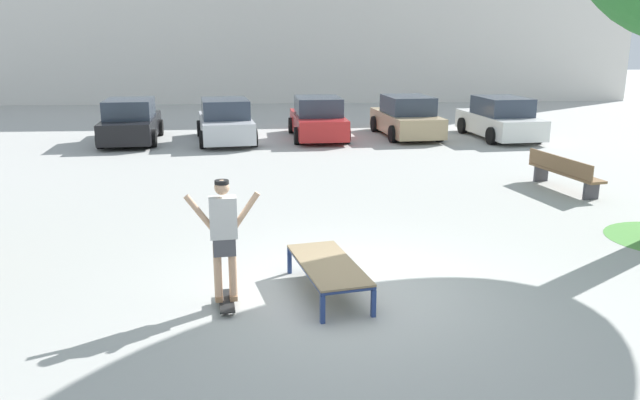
% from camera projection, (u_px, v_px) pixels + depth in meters
% --- Properties ---
extents(ground_plane, '(120.00, 120.00, 0.00)m').
position_uv_depth(ground_plane, '(356.00, 290.00, 9.12)').
color(ground_plane, '#A8A8A3').
extents(skate_box, '(1.13, 2.01, 0.46)m').
position_uv_depth(skate_box, '(328.00, 266.00, 8.91)').
color(skate_box, navy).
rests_on(skate_box, ground).
extents(skateboard, '(0.29, 0.82, 0.09)m').
position_uv_depth(skateboard, '(227.00, 301.00, 8.55)').
color(skateboard, black).
rests_on(skateboard, ground).
extents(skater, '(1.00, 0.31, 1.69)m').
position_uv_depth(skater, '(224.00, 232.00, 8.30)').
color(skater, tan).
rests_on(skater, skateboard).
extents(car_black, '(2.17, 4.32, 1.50)m').
position_uv_depth(car_black, '(131.00, 122.00, 21.79)').
color(car_black, black).
rests_on(car_black, ground).
extents(car_silver, '(2.35, 4.40, 1.50)m').
position_uv_depth(car_silver, '(225.00, 122.00, 21.87)').
color(car_silver, '#B7BABF').
rests_on(car_silver, ground).
extents(car_red, '(2.06, 4.27, 1.50)m').
position_uv_depth(car_red, '(318.00, 119.00, 22.58)').
color(car_red, red).
rests_on(car_red, ground).
extents(car_tan, '(2.19, 4.33, 1.50)m').
position_uv_depth(car_tan, '(406.00, 118.00, 22.99)').
color(car_tan, tan).
rests_on(car_tan, ground).
extents(car_white, '(2.20, 4.33, 1.50)m').
position_uv_depth(car_white, '(500.00, 119.00, 22.59)').
color(car_white, silver).
rests_on(car_white, ground).
extents(park_bench, '(0.88, 2.44, 0.83)m').
position_uv_depth(park_bench, '(564.00, 172.00, 14.98)').
color(park_bench, brown).
rests_on(park_bench, ground).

